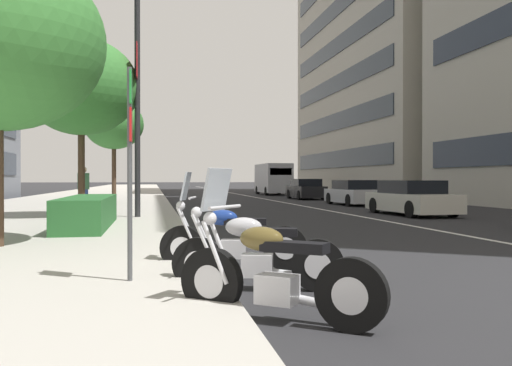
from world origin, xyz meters
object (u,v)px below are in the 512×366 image
object	(u,v)px
parking_sign_by_curb	(130,147)
street_tree_far_plaza	(114,125)
motorcycle_by_sign_pole	(255,256)
delivery_van_ahead	(273,178)
car_lead_in_lane	(354,193)
street_lamp_with_banners	(146,66)
street_tree_near_plaza_corner	(81,87)
car_approaching_light	(306,190)
car_far_down_avenue	(411,198)
motorcycle_under_tarp	(274,275)
pedestrian_on_plaza	(83,190)
motorcycle_mid_row	(231,240)

from	to	relation	value
parking_sign_by_curb	street_tree_far_plaza	size ratio (longest dim) A/B	0.49
motorcycle_by_sign_pole	parking_sign_by_curb	xyz separation A→B (m)	(0.11, 1.52, 1.35)
delivery_van_ahead	car_lead_in_lane	bearing A→B (deg)	-179.43
delivery_van_ahead	street_lamp_with_banners	world-z (taller)	street_lamp_with_banners
motorcycle_by_sign_pole	street_tree_far_plaza	size ratio (longest dim) A/B	0.40
car_lead_in_lane	street_tree_near_plaza_corner	xyz separation A→B (m)	(-8.39, 12.61, 3.74)
car_approaching_light	delivery_van_ahead	world-z (taller)	delivery_van_ahead
delivery_van_ahead	car_approaching_light	bearing A→B (deg)	179.82
street_lamp_with_banners	street_tree_far_plaza	world-z (taller)	street_lamp_with_banners
car_approaching_light	street_tree_near_plaza_corner	bearing A→B (deg)	143.93
car_far_down_avenue	street_lamp_with_banners	distance (m)	10.87
motorcycle_by_sign_pole	delivery_van_ahead	world-z (taller)	delivery_van_ahead
motorcycle_under_tarp	parking_sign_by_curb	xyz separation A→B (m)	(1.62, 1.42, 1.32)
parking_sign_by_curb	street_lamp_with_banners	world-z (taller)	street_lamp_with_banners
motorcycle_under_tarp	pedestrian_on_plaza	bearing A→B (deg)	-38.90
car_lead_in_lane	street_lamp_with_banners	xyz separation A→B (m)	(-8.86, 10.52, 4.41)
delivery_van_ahead	street_tree_far_plaza	world-z (taller)	street_tree_far_plaza
parking_sign_by_curb	delivery_van_ahead	bearing A→B (deg)	-15.16
car_lead_in_lane	street_tree_near_plaza_corner	distance (m)	15.60
motorcycle_under_tarp	parking_sign_by_curb	size ratio (longest dim) A/B	0.69
car_approaching_light	pedestrian_on_plaza	size ratio (longest dim) A/B	2.51
car_lead_in_lane	street_tree_far_plaza	size ratio (longest dim) A/B	0.79
car_far_down_avenue	car_approaching_light	bearing A→B (deg)	-4.02
car_lead_in_lane	car_approaching_light	size ratio (longest dim) A/B	1.00
street_lamp_with_banners	street_tree_near_plaza_corner	world-z (taller)	street_lamp_with_banners
motorcycle_under_tarp	car_far_down_avenue	world-z (taller)	motorcycle_under_tarp
car_far_down_avenue	car_lead_in_lane	size ratio (longest dim) A/B	1.07
car_approaching_light	street_lamp_with_banners	world-z (taller)	street_lamp_with_banners
street_tree_near_plaza_corner	street_tree_far_plaza	world-z (taller)	street_tree_near_plaza_corner
street_lamp_with_banners	pedestrian_on_plaza	size ratio (longest dim) A/B	4.87
motorcycle_under_tarp	street_tree_near_plaza_corner	world-z (taller)	street_tree_near_plaza_corner
street_tree_far_plaza	parking_sign_by_curb	bearing A→B (deg)	-175.62
motorcycle_under_tarp	motorcycle_mid_row	size ratio (longest dim) A/B	0.80
car_far_down_avenue	car_lead_in_lane	world-z (taller)	car_far_down_avenue
street_lamp_with_banners	street_tree_near_plaza_corner	bearing A→B (deg)	77.37
delivery_van_ahead	street_lamp_with_banners	bearing A→B (deg)	159.30
street_lamp_with_banners	street_tree_far_plaza	bearing A→B (deg)	9.40
street_tree_near_plaza_corner	pedestrian_on_plaza	xyz separation A→B (m)	(1.79, 0.16, -3.38)
parking_sign_by_curb	street_lamp_with_banners	size ratio (longest dim) A/B	0.32
motorcycle_by_sign_pole	motorcycle_mid_row	distance (m)	1.55
motorcycle_under_tarp	delivery_van_ahead	world-z (taller)	delivery_van_ahead
motorcycle_mid_row	pedestrian_on_plaza	bearing A→B (deg)	-60.78
delivery_van_ahead	parking_sign_by_curb	size ratio (longest dim) A/B	2.24
parking_sign_by_curb	street_tree_far_plaza	distance (m)	21.84
delivery_van_ahead	parking_sign_by_curb	bearing A→B (deg)	164.89
parking_sign_by_curb	street_tree_near_plaza_corner	world-z (taller)	street_tree_near_plaza_corner
car_far_down_avenue	street_tree_far_plaza	xyz separation A→B (m)	(9.30, 11.60, 3.51)
motorcycle_by_sign_pole	street_tree_far_plaza	bearing A→B (deg)	-65.19
motorcycle_by_sign_pole	car_far_down_avenue	xyz separation A→B (m)	(12.46, -8.42, 0.21)
car_far_down_avenue	delivery_van_ahead	bearing A→B (deg)	-3.48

